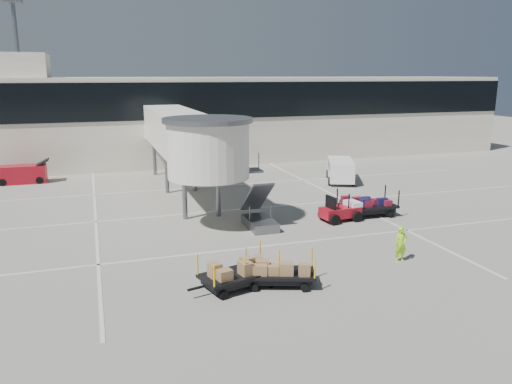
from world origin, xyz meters
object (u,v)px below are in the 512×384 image
suitcase_cart (367,206)px  belt_loader (22,174)px  ground_worker (401,244)px  box_cart_near (277,274)px  minivan (340,168)px  baggage_tug (341,211)px  box_cart_far (240,274)px

suitcase_cart → belt_loader: 26.48m
ground_worker → belt_loader: belt_loader is taller
ground_worker → belt_loader: 29.82m
box_cart_near → minivan: (11.87, 17.30, 0.52)m
box_cart_near → belt_loader: (-11.94, 24.41, 0.19)m
baggage_tug → minivan: size_ratio=0.50×
ground_worker → baggage_tug: bearing=86.8°
baggage_tug → box_cart_far: size_ratio=0.64×
minivan → belt_loader: belt_loader is taller
baggage_tug → suitcase_cart: (1.94, 0.40, 0.04)m
belt_loader → minivan: bearing=-15.8°
ground_worker → minivan: bearing=72.4°
baggage_tug → suitcase_cart: suitcase_cart is taller
box_cart_near → minivan: minivan is taller
minivan → belt_loader: size_ratio=1.27×
ground_worker → belt_loader: size_ratio=0.43×
box_cart_near → ground_worker: size_ratio=2.16×
suitcase_cart → belt_loader: (-20.65, 16.57, 0.11)m
box_cart_far → belt_loader: 26.23m
minivan → box_cart_far: bearing=-104.6°
suitcase_cart → ground_worker: 7.47m
suitcase_cart → minivan: minivan is taller
minivan → baggage_tug: bearing=-93.8°
suitcase_cart → belt_loader: size_ratio=1.09×
baggage_tug → box_cart_far: (-8.20, -7.07, -0.01)m
belt_loader → box_cart_far: bearing=-65.6°
baggage_tug → belt_loader: 25.26m
ground_worker → suitcase_cart: bearing=72.0°
box_cart_far → belt_loader: size_ratio=1.00×
suitcase_cart → minivan: bearing=73.3°
box_cart_near → box_cart_far: 1.48m
ground_worker → box_cart_far: bearing=-175.7°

